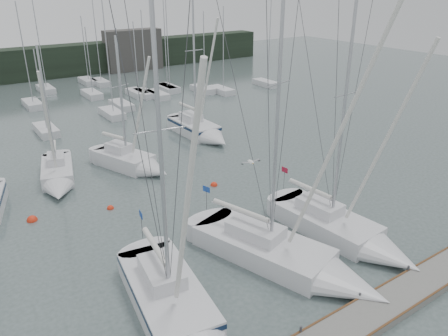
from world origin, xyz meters
The scene contains 15 objects.
ground centered at (0.00, 0.00, 0.00)m, with size 160.00×160.00×0.00m, color #475754.
dock centered at (0.00, -5.00, 0.20)m, with size 24.00×2.00×0.40m, color slate.
far_treeline centered at (0.00, 62.00, 2.50)m, with size 90.00×4.00×5.00m, color black.
far_building_right centered at (18.00, 60.00, 3.50)m, with size 10.00×3.00×7.00m, color #403E3B.
mast_forest centered at (1.47, 42.74, 0.48)m, with size 57.88×26.23×14.84m.
sailboat_near_left centered at (-6.27, -0.61, 0.64)m, with size 4.60×10.96×15.85m.
sailboat_near_center centered at (1.41, -0.47, 0.58)m, with size 6.62×12.02×17.58m.
sailboat_near_right centered at (6.02, -0.17, 0.57)m, with size 3.96×10.60×15.38m.
sailboat_mid_b centered at (-6.60, 18.78, 0.54)m, with size 4.26×8.23×11.43m.
sailboat_mid_c centered at (-0.31, 17.98, 0.61)m, with size 5.09×8.02×11.85m.
sailboat_mid_d centered at (8.77, 21.92, 0.66)m, with size 2.98×9.00×14.50m.
buoy_a centered at (-4.65, 12.61, 0.00)m, with size 0.49×0.49×0.49m, color red.
buoy_b centered at (3.55, 11.64, 0.00)m, with size 0.57×0.57×0.57m, color red.
buoy_c centered at (-9.66, 13.99, 0.00)m, with size 0.71×0.71×0.71m, color red.
seagull centered at (-0.85, 1.39, 6.58)m, with size 1.00×0.46×0.20m.
Camera 1 is at (-13.40, -14.61, 15.03)m, focal length 35.00 mm.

